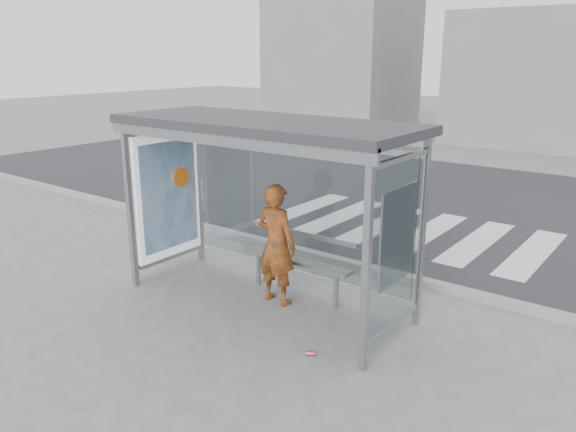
% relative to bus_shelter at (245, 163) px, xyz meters
% --- Properties ---
extents(ground, '(80.00, 80.00, 0.00)m').
position_rel_bus_shelter_xyz_m(ground, '(0.37, -0.06, -1.98)').
color(ground, slate).
rests_on(ground, ground).
extents(road, '(30.00, 10.00, 0.01)m').
position_rel_bus_shelter_xyz_m(road, '(0.37, 6.94, -1.98)').
color(road, '#252528').
rests_on(road, ground).
extents(curb, '(30.00, 0.18, 0.12)m').
position_rel_bus_shelter_xyz_m(curb, '(0.37, 1.89, -1.92)').
color(curb, gray).
rests_on(curb, ground).
extents(crosswalk, '(5.55, 3.00, 0.00)m').
position_rel_bus_shelter_xyz_m(crosswalk, '(0.37, 4.44, -1.98)').
color(crosswalk, silver).
rests_on(crosswalk, ground).
extents(bus_shelter, '(4.25, 1.65, 2.62)m').
position_rel_bus_shelter_xyz_m(bus_shelter, '(0.00, 0.00, 0.00)').
color(bus_shelter, gray).
rests_on(bus_shelter, ground).
extents(building_left, '(6.00, 5.00, 6.00)m').
position_rel_bus_shelter_xyz_m(building_left, '(-9.63, 17.94, 1.02)').
color(building_left, slate).
rests_on(building_left, ground).
extents(building_center, '(8.00, 5.00, 5.00)m').
position_rel_bus_shelter_xyz_m(building_center, '(0.37, 17.94, 0.52)').
color(building_center, slate).
rests_on(building_center, ground).
extents(person, '(0.65, 0.43, 1.74)m').
position_rel_bus_shelter_xyz_m(person, '(0.47, 0.09, -1.11)').
color(person, '#DB4E14').
rests_on(person, ground).
extents(bench, '(1.82, 0.32, 0.94)m').
position_rel_bus_shelter_xyz_m(bench, '(0.56, 0.44, -1.43)').
color(bench, slate).
rests_on(bench, ground).
extents(soda_can, '(0.12, 0.11, 0.06)m').
position_rel_bus_shelter_xyz_m(soda_can, '(1.73, -0.86, -1.95)').
color(soda_can, '#E0417E').
rests_on(soda_can, ground).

